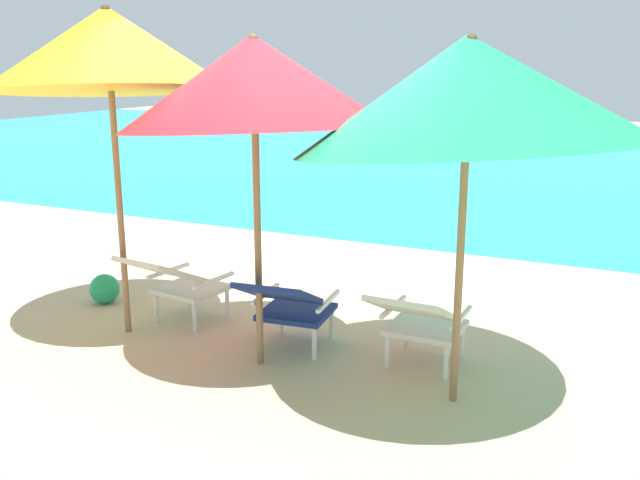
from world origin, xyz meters
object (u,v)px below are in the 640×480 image
lounge_chair_right (419,319)px  beach_umbrella_left (108,49)px  lounge_chair_left (176,280)px  lounge_chair_center (288,304)px  beach_umbrella_center (254,83)px  beach_ball (105,289)px  beach_umbrella_right (469,92)px

lounge_chair_right → beach_umbrella_left: (-2.41, -0.26, 1.86)m
lounge_chair_left → lounge_chair_center: same height
lounge_chair_center → beach_umbrella_center: size_ratio=0.35×
lounge_chair_left → beach_umbrella_left: 1.91m
lounge_chair_center → beach_umbrella_center: beach_umbrella_center is taller
beach_umbrella_center → beach_ball: size_ratio=9.60×
lounge_chair_center → beach_umbrella_center: (-0.11, -0.24, 1.64)m
lounge_chair_right → beach_umbrella_left: 3.06m
lounge_chair_left → lounge_chair_right: (2.11, -0.02, 0.00)m
beach_umbrella_center → beach_ball: bearing=164.2°
beach_umbrella_center → lounge_chair_center: bearing=65.7°
beach_umbrella_center → beach_umbrella_right: beach_umbrella_right is taller
lounge_chair_right → beach_umbrella_right: 1.67m
lounge_chair_left → lounge_chair_right: bearing=-0.6°
lounge_chair_left → beach_umbrella_center: (1.01, -0.37, 1.64)m
beach_umbrella_left → beach_umbrella_center: size_ratio=1.01×
lounge_chair_center → beach_umbrella_left: size_ratio=0.35×
lounge_chair_right → beach_umbrella_center: bearing=-162.4°
lounge_chair_center → lounge_chair_right: size_ratio=1.04×
lounge_chair_center → lounge_chair_left: bearing=173.5°
lounge_chair_center → beach_ball: lounge_chair_center is taller
lounge_chair_center → beach_umbrella_right: bearing=-9.1°
lounge_chair_right → beach_umbrella_right: (0.35, -0.32, 1.60)m
lounge_chair_left → beach_ball: bearing=169.1°
beach_umbrella_center → beach_ball: beach_umbrella_center is taller
lounge_chair_right → beach_umbrella_right: beach_umbrella_right is taller
beach_umbrella_center → lounge_chair_right: bearing=17.6°
beach_umbrella_right → beach_ball: (-3.41, 0.53, -1.86)m
lounge_chair_center → beach_umbrella_left: (-1.42, -0.16, 1.86)m
lounge_chair_left → beach_umbrella_center: 1.96m
lounge_chair_right → beach_umbrella_left: beach_umbrella_left is taller
lounge_chair_left → beach_umbrella_right: 2.95m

